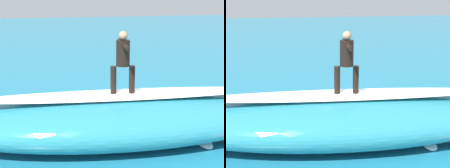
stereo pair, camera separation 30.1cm
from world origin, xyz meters
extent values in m
plane|color=teal|center=(0.00, 0.00, 0.00)|extent=(120.00, 120.00, 0.00)
ellipsoid|color=teal|center=(0.75, 1.76, 0.68)|extent=(9.87, 4.21, 1.35)
ellipsoid|color=white|center=(0.75, 1.76, 1.39)|extent=(8.17, 2.20, 0.08)
ellipsoid|color=silver|center=(0.72, 1.76, 1.40)|extent=(2.23, 0.84, 0.09)
cylinder|color=black|center=(0.96, 1.72, 1.82)|extent=(0.16, 0.16, 0.75)
cylinder|color=black|center=(0.47, 1.81, 1.82)|extent=(0.16, 0.16, 0.75)
cylinder|color=black|center=(0.72, 1.76, 2.53)|extent=(0.41, 0.41, 0.68)
sphere|color=tan|center=(0.72, 1.76, 2.98)|extent=(0.23, 0.23, 0.23)
cylinder|color=black|center=(0.80, 2.23, 2.76)|extent=(0.21, 0.61, 0.11)
cylinder|color=black|center=(0.63, 1.29, 2.76)|extent=(0.21, 0.61, 0.11)
ellipsoid|color=#E0563D|center=(0.24, -1.87, 0.04)|extent=(2.40, 0.89, 0.09)
cylinder|color=black|center=(0.24, -1.87, 0.22)|extent=(0.78, 0.38, 0.26)
sphere|color=tan|center=(-0.21, -1.95, 0.27)|extent=(0.19, 0.19, 0.19)
cylinder|color=black|center=(0.90, -1.69, 0.15)|extent=(0.63, 0.22, 0.12)
cylinder|color=black|center=(0.93, -1.84, 0.15)|extent=(0.63, 0.22, 0.12)
ellipsoid|color=white|center=(-1.36, 2.67, 0.08)|extent=(0.36, 0.58, 0.17)
camera|label=1|loc=(3.08, 8.78, 3.85)|focal=46.30mm
camera|label=2|loc=(2.79, 8.86, 3.85)|focal=46.30mm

